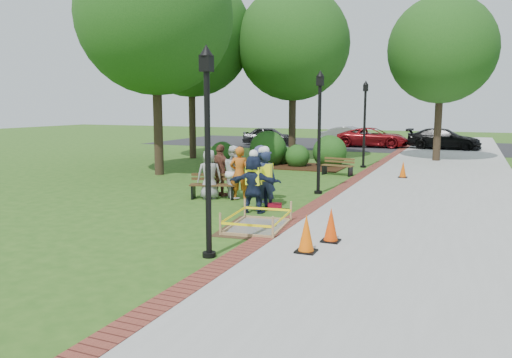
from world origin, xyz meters
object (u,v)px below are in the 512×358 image
at_px(bench_near, 213,191).
at_px(lamp_near, 207,136).
at_px(hivis_worker_b, 265,178).
at_px(wet_concrete_pad, 258,219).
at_px(cone_front, 306,234).
at_px(hivis_worker_c, 262,177).
at_px(hivis_worker_a, 254,182).

distance_m(bench_near, lamp_near, 6.79).
bearing_deg(hivis_worker_b, wet_concrete_pad, -72.43).
height_order(cone_front, hivis_worker_b, hivis_worker_b).
distance_m(wet_concrete_pad, hivis_worker_c, 2.87).
height_order(wet_concrete_pad, bench_near, bench_near).
height_order(hivis_worker_a, hivis_worker_c, same).
height_order(bench_near, lamp_near, lamp_near).
bearing_deg(cone_front, lamp_near, -149.02).
distance_m(cone_front, hivis_worker_c, 5.04).
xyz_separation_m(wet_concrete_pad, lamp_near, (0.03, -2.63, 2.25)).
bearing_deg(hivis_worker_a, bench_near, 145.47).
bearing_deg(hivis_worker_c, lamp_near, -79.31).
bearing_deg(lamp_near, wet_concrete_pad, 90.71).
xyz_separation_m(wet_concrete_pad, hivis_worker_a, (-0.81, 1.62, 0.68)).
bearing_deg(cone_front, hivis_worker_b, 123.16).
distance_m(lamp_near, hivis_worker_b, 5.16).
bearing_deg(hivis_worker_a, cone_front, -50.93).
xyz_separation_m(wet_concrete_pad, bench_near, (-2.92, 3.07, 0.03)).
relative_size(bench_near, hivis_worker_a, 0.87).
xyz_separation_m(lamp_near, hivis_worker_b, (-0.74, 4.87, -1.54)).
bearing_deg(wet_concrete_pad, hivis_worker_a, 116.65).
bearing_deg(hivis_worker_a, wet_concrete_pad, -63.35).
xyz_separation_m(cone_front, hivis_worker_a, (-2.60, 3.20, 0.51)).
distance_m(wet_concrete_pad, hivis_worker_b, 2.45).
bearing_deg(bench_near, hivis_worker_a, -34.53).
xyz_separation_m(wet_concrete_pad, hivis_worker_b, (-0.71, 2.23, 0.71)).
xyz_separation_m(lamp_near, hivis_worker_c, (-0.99, 5.25, -1.57)).
bearing_deg(hivis_worker_a, hivis_worker_b, 80.22).
height_order(bench_near, hivis_worker_c, hivis_worker_c).
bearing_deg(lamp_near, cone_front, 30.98).
distance_m(lamp_near, hivis_worker_c, 5.57).
bearing_deg(hivis_worker_c, cone_front, -56.86).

